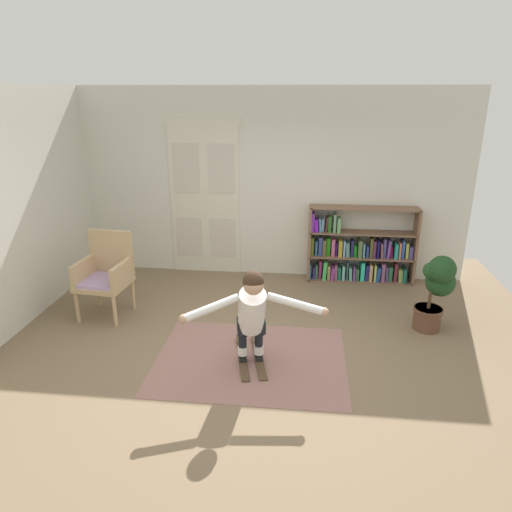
# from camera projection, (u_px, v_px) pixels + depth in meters

# --- Properties ---
(ground_plane) EXTENTS (7.20, 7.20, 0.00)m
(ground_plane) POSITION_uv_depth(u_px,v_px,m) (252.00, 356.00, 5.23)
(ground_plane) COLOR #786349
(back_wall) EXTENTS (6.00, 0.10, 2.90)m
(back_wall) POSITION_uv_depth(u_px,v_px,m) (272.00, 185.00, 7.17)
(back_wall) COLOR silver
(back_wall) RESTS_ON ground
(side_wall_left) EXTENTS (0.10, 6.00, 2.90)m
(side_wall_left) POSITION_uv_depth(u_px,v_px,m) (1.00, 215.00, 5.42)
(side_wall_left) COLOR silver
(side_wall_left) RESTS_ON ground
(double_door) EXTENTS (1.22, 0.05, 2.45)m
(double_door) POSITION_uv_depth(u_px,v_px,m) (205.00, 198.00, 7.30)
(double_door) COLOR beige
(double_door) RESTS_ON ground
(rug) EXTENTS (2.10, 1.61, 0.01)m
(rug) POSITION_uv_depth(u_px,v_px,m) (251.00, 359.00, 5.16)
(rug) COLOR #93685F
(rug) RESTS_ON ground
(bookshelf) EXTENTS (1.63, 0.30, 1.18)m
(bookshelf) POSITION_uv_depth(u_px,v_px,m) (357.00, 252.00, 7.17)
(bookshelf) COLOR brown
(bookshelf) RESTS_ON ground
(wicker_chair) EXTENTS (0.65, 0.65, 1.10)m
(wicker_chair) POSITION_uv_depth(u_px,v_px,m) (106.00, 272.00, 6.06)
(wicker_chair) COLOR tan
(wicker_chair) RESTS_ON ground
(potted_plant) EXTENTS (0.48, 0.47, 0.99)m
(potted_plant) POSITION_uv_depth(u_px,v_px,m) (436.00, 288.00, 5.65)
(potted_plant) COLOR brown
(potted_plant) RESTS_ON ground
(skis_pair) EXTENTS (0.45, 0.91, 0.07)m
(skis_pair) POSITION_uv_depth(u_px,v_px,m) (250.00, 356.00, 5.18)
(skis_pair) COLOR #4E3A27
(skis_pair) RESTS_ON rug
(person_skier) EXTENTS (1.45, 0.77, 1.11)m
(person_skier) POSITION_uv_depth(u_px,v_px,m) (252.00, 310.00, 4.77)
(person_skier) COLOR white
(person_skier) RESTS_ON skis_pair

